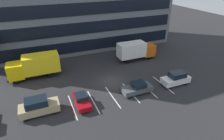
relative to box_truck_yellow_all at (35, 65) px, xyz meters
The scene contains 8 objects.
ground_plane 12.44m from the box_truck_yellow_all, 29.55° to the right, with size 120.00×120.00×0.00m, color #262628.
lot_markings 14.81m from the box_truck_yellow_all, 43.33° to the right, with size 14.14×5.40×0.01m.
box_truck_yellow_all is the anchor object (origin of this frame).
box_truck_orange 18.32m from the box_truck_yellow_all, ahead, with size 7.58×2.51×3.52m.
sedan_charcoal 16.65m from the box_truck_yellow_all, 38.75° to the right, with size 4.42×1.85×1.58m.
suv_tan 9.76m from the box_truck_yellow_all, 91.64° to the right, with size 4.66×1.98×2.11m.
sedan_maroon 11.23m from the box_truck_yellow_all, 63.92° to the right, with size 1.67×3.99×1.43m.
suv_white 22.26m from the box_truck_yellow_all, 28.45° to the right, with size 4.40×1.87×1.99m.
Camera 1 is at (-9.85, -23.96, 15.50)m, focal length 30.55 mm.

